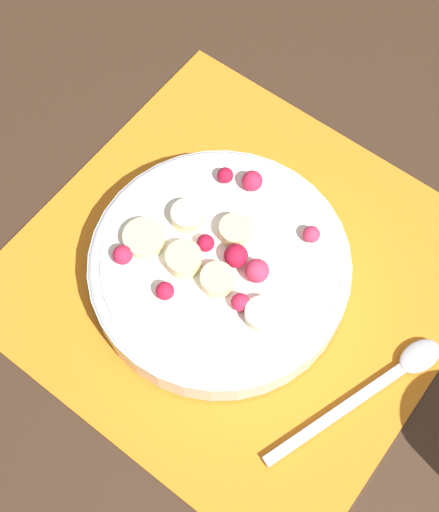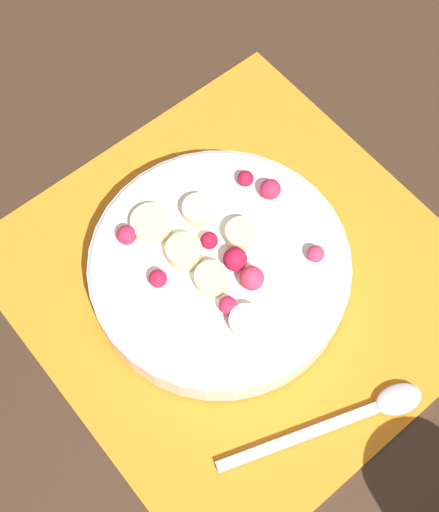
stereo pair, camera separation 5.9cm
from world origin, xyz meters
name	(u,v)px [view 2 (the right image)]	position (x,y,z in m)	size (l,w,h in m)	color
ground_plane	(240,279)	(0.00, 0.00, 0.00)	(3.00, 3.00, 0.00)	#382619
placemat	(240,278)	(0.00, 0.00, 0.00)	(0.37, 0.36, 0.01)	orange
fruit_bowl	(219,266)	(-0.01, -0.01, 0.03)	(0.22, 0.22, 0.05)	silver
spoon	(360,414)	(0.15, 0.00, 0.01)	(0.07, 0.17, 0.01)	#B2B2B7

